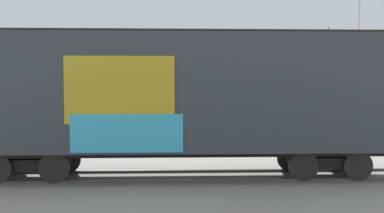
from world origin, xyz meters
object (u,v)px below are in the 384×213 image
object	(u,v)px
freight_car	(180,95)
flagpole	(360,42)
parked_car_blue	(210,130)
parked_car_silver	(324,128)
parked_car_green	(68,129)

from	to	relation	value
freight_car	flagpole	bearing A→B (deg)	42.21
parked_car_blue	flagpole	bearing A→B (deg)	18.02
freight_car	parked_car_blue	world-z (taller)	freight_car
flagpole	parked_car_silver	size ratio (longest dim) A/B	1.84
flagpole	parked_car_silver	xyz separation A→B (m)	(-3.29, -2.96, -4.74)
freight_car	parked_car_blue	xyz separation A→B (m)	(1.86, 7.01, -1.86)
flagpole	parked_car_green	xyz separation A→B (m)	(-16.09, -2.81, -4.70)
parked_car_green	parked_car_silver	distance (m)	12.80
freight_car	flagpole	size ratio (longest dim) A/B	1.57
flagpole	parked_car_green	bearing A→B (deg)	-170.09
freight_car	parked_car_blue	bearing A→B (deg)	75.17
flagpole	parked_car_silver	bearing A→B (deg)	-138.08
flagpole	parked_car_silver	distance (m)	6.49
parked_car_green	parked_car_silver	xyz separation A→B (m)	(12.80, -0.15, -0.04)
freight_car	parked_car_blue	size ratio (longest dim) A/B	3.23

